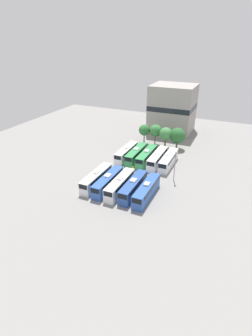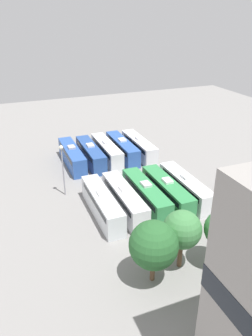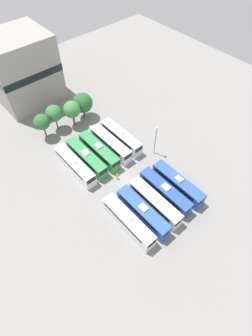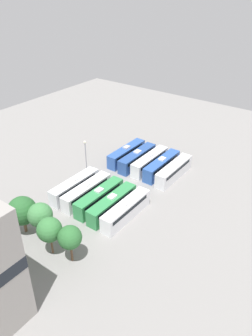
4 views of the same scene
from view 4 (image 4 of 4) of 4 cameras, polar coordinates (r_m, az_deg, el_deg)
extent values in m
plane|color=gray|center=(69.35, 0.04, -2.98)|extent=(119.97, 119.97, 0.00)
cube|color=silver|center=(71.74, 8.33, -0.55)|extent=(2.41, 11.98, 3.29)
cube|color=black|center=(71.04, 8.27, 0.00)|extent=(2.45, 10.18, 0.72)
cube|color=black|center=(76.00, 10.58, 1.92)|extent=(2.12, 0.08, 1.15)
cube|color=silver|center=(70.83, 8.44, 0.72)|extent=(1.20, 1.60, 0.35)
cube|color=#2D56A8|center=(73.36, 6.23, 0.36)|extent=(2.41, 11.98, 3.29)
cube|color=black|center=(72.67, 6.15, 0.90)|extent=(2.45, 10.18, 0.72)
cube|color=black|center=(77.55, 8.55, 2.73)|extent=(2.12, 0.08, 1.15)
cube|color=white|center=(72.47, 6.31, 1.60)|extent=(1.20, 1.60, 0.35)
cube|color=silver|center=(74.72, 4.16, 1.07)|extent=(2.41, 11.98, 3.29)
cube|color=black|center=(74.05, 4.06, 1.61)|extent=(2.45, 10.18, 0.72)
cube|color=black|center=(78.84, 6.55, 3.36)|extent=(2.12, 0.08, 1.15)
cube|color=silver|center=(73.85, 4.22, 2.30)|extent=(1.20, 1.60, 0.35)
cube|color=#284C93|center=(75.96, 1.97, 1.66)|extent=(2.41, 11.98, 3.29)
cube|color=black|center=(75.30, 1.86, 2.19)|extent=(2.45, 10.18, 0.72)
cube|color=black|center=(79.99, 4.43, 3.90)|extent=(2.12, 0.08, 1.15)
cube|color=white|center=(75.10, 2.00, 2.88)|extent=(1.20, 1.60, 0.35)
cube|color=#2D56A8|center=(77.91, 0.09, 2.47)|extent=(2.41, 11.98, 3.29)
cube|color=black|center=(77.26, -0.04, 2.99)|extent=(2.45, 10.18, 0.72)
cube|color=black|center=(81.86, 2.58, 4.61)|extent=(2.12, 0.08, 1.15)
cube|color=#B2B2B7|center=(77.07, 0.09, 3.66)|extent=(1.20, 1.60, 0.35)
cube|color=white|center=(59.59, 0.01, -7.41)|extent=(2.41, 11.98, 3.29)
cube|color=black|center=(58.83, -0.16, -6.84)|extent=(2.45, 10.18, 0.72)
cube|color=black|center=(63.03, 3.25, -4.05)|extent=(2.12, 0.08, 1.15)
cube|color=silver|center=(58.49, 0.01, -6.00)|extent=(1.20, 1.60, 0.35)
cube|color=#338C4C|center=(61.05, -2.40, -6.38)|extent=(2.41, 11.98, 3.29)
cube|color=black|center=(60.31, -2.60, -5.81)|extent=(2.45, 10.18, 0.72)
cube|color=black|center=(64.41, 0.90, -3.16)|extent=(2.12, 0.08, 1.15)
cube|color=white|center=(59.98, -2.44, -4.99)|extent=(1.20, 1.60, 0.35)
cube|color=#338C4C|center=(62.88, -4.65, -5.23)|extent=(2.41, 11.98, 3.29)
cube|color=black|center=(62.16, -4.86, -4.66)|extent=(2.45, 10.18, 0.72)
cube|color=black|center=(66.15, -1.32, -2.16)|extent=(2.12, 0.08, 1.15)
cube|color=silver|center=(61.84, -4.71, -3.86)|extent=(1.20, 1.60, 0.35)
cube|color=white|center=(64.72, -6.85, -4.20)|extent=(2.41, 11.98, 3.29)
cube|color=black|center=(64.02, -7.08, -3.64)|extent=(2.45, 10.18, 0.72)
cube|color=black|center=(67.91, -3.50, -1.27)|extent=(2.12, 0.08, 1.15)
cube|color=white|center=(63.71, -6.94, -2.86)|extent=(1.20, 1.60, 0.35)
cube|color=silver|center=(66.63, -8.89, -3.25)|extent=(2.41, 11.98, 3.29)
cube|color=black|center=(65.95, -9.14, -2.70)|extent=(2.45, 10.18, 0.72)
cube|color=black|center=(69.73, -5.54, -0.45)|extent=(2.12, 0.08, 1.15)
cube|color=white|center=(65.64, -9.02, -1.93)|extent=(1.20, 1.60, 0.35)
cylinder|color=gold|center=(67.61, 0.23, -3.19)|extent=(0.36, 0.36, 1.52)
sphere|color=tan|center=(67.12, 0.23, -2.56)|extent=(0.24, 0.24, 0.24)
cylinder|color=gray|center=(72.11, -6.99, 1.68)|extent=(0.20, 0.20, 7.53)
sphere|color=#EAE5C6|center=(70.31, -7.19, 4.49)|extent=(0.60, 0.60, 0.60)
cylinder|color=brown|center=(52.41, -9.46, -14.25)|extent=(0.36, 0.36, 3.42)
sphere|color=#2D6B33|center=(50.36, -9.75, -11.82)|extent=(3.69, 3.69, 3.69)
cylinder|color=brown|center=(54.15, -12.80, -12.90)|extent=(0.32, 0.32, 3.42)
sphere|color=#387A3D|center=(52.12, -13.19, -10.42)|extent=(3.95, 3.95, 3.95)
cylinder|color=brown|center=(57.28, -14.32, -10.36)|extent=(0.52, 0.52, 3.33)
sphere|color=#428447|center=(55.35, -14.73, -7.92)|extent=(4.11, 4.11, 4.11)
cylinder|color=brown|center=(59.51, -17.16, -9.47)|extent=(0.51, 0.51, 2.70)
sphere|color=#28602D|center=(57.65, -17.63, -7.11)|extent=(4.96, 4.96, 4.96)
camera|label=1|loc=(117.58, 8.33, 27.42)|focal=28.00mm
camera|label=2|loc=(53.41, -49.71, 5.25)|focal=35.00mm
camera|label=3|loc=(72.78, 31.12, 32.08)|focal=28.00mm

